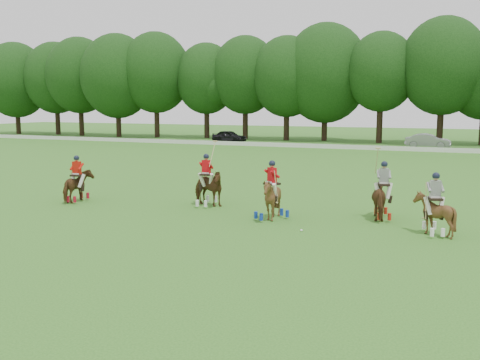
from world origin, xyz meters
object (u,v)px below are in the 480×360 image
at_px(polo_red_b, 206,187).
at_px(polo_red_c, 272,198).
at_px(car_mid, 428,141).
at_px(polo_ball, 301,230).
at_px(polo_red_a, 78,185).
at_px(polo_stripe_b, 434,213).
at_px(polo_stripe_a, 383,198).
at_px(car_left, 229,136).

xyz_separation_m(polo_red_b, polo_red_c, (3.70, -1.63, 0.01)).
relative_size(car_mid, polo_ball, 50.57).
height_order(car_mid, polo_red_a, polo_red_a).
height_order(car_mid, polo_red_c, polo_red_c).
height_order(polo_red_c, polo_ball, polo_red_c).
bearing_deg(car_mid, polo_stripe_b, -175.85).
bearing_deg(car_mid, polo_stripe_a, -178.75).
bearing_deg(polo_red_b, car_left, 112.58).
xyz_separation_m(car_mid, polo_red_c, (-3.36, -39.12, 0.11)).
height_order(polo_stripe_a, polo_stripe_b, polo_stripe_a).
relative_size(polo_red_c, polo_ball, 26.40).
xyz_separation_m(car_left, polo_stripe_b, (25.37, -39.22, 0.07)).
relative_size(car_left, polo_red_c, 1.76).
bearing_deg(polo_red_b, polo_stripe_a, 1.91).
relative_size(polo_stripe_b, polo_ball, 24.64).
height_order(polo_red_a, polo_stripe_a, polo_stripe_a).
bearing_deg(car_mid, polo_red_a, 161.62).
bearing_deg(polo_ball, car_mid, 87.60).
bearing_deg(polo_stripe_b, polo_red_b, 169.97).
height_order(polo_stripe_b, polo_ball, polo_stripe_b).
relative_size(car_mid, polo_stripe_a, 1.59).
distance_m(car_mid, polo_red_c, 39.27).
xyz_separation_m(polo_stripe_a, polo_ball, (-2.38, -3.35, -0.80)).
relative_size(polo_red_b, polo_red_c, 1.22).
bearing_deg(car_mid, polo_red_c, 175.28).
relative_size(polo_stripe_a, polo_ball, 31.87).
bearing_deg(polo_red_b, polo_ball, -29.93).
distance_m(polo_red_b, polo_stripe_a, 7.75).
bearing_deg(polo_red_a, polo_red_c, -0.98).
relative_size(polo_red_c, polo_stripe_b, 1.07).
relative_size(car_mid, polo_stripe_b, 2.05).
distance_m(car_mid, polo_red_b, 38.15).
bearing_deg(polo_red_a, polo_red_b, 13.67).
relative_size(polo_red_a, polo_stripe_b, 0.99).
relative_size(polo_red_b, polo_stripe_a, 1.01).
bearing_deg(car_left, polo_red_a, -163.19).
distance_m(polo_red_c, polo_stripe_a, 4.46).
bearing_deg(car_left, polo_red_b, -154.40).
xyz_separation_m(polo_red_a, polo_ball, (11.39, -1.62, -0.74)).
xyz_separation_m(polo_red_b, polo_ball, (5.36, -3.09, -0.81)).
height_order(polo_red_c, polo_stripe_a, polo_stripe_a).
distance_m(polo_red_b, polo_ball, 6.24).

